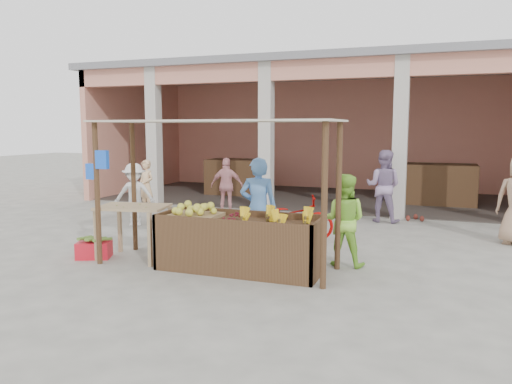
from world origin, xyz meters
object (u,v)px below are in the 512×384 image
at_px(red_crate, 94,250).
at_px(motorcycle, 290,217).
at_px(vendor_green, 344,218).
at_px(fruit_stall, 240,246).
at_px(side_table, 133,214).
at_px(vendor_blue, 258,205).

distance_m(red_crate, motorcycle, 3.80).
bearing_deg(vendor_green, fruit_stall, 30.50).
distance_m(side_table, red_crate, 0.97).
xyz_separation_m(side_table, red_crate, (-0.70, -0.19, -0.64)).
relative_size(fruit_stall, red_crate, 4.66).
bearing_deg(fruit_stall, vendor_blue, 88.33).
bearing_deg(vendor_blue, vendor_green, 169.00).
bearing_deg(fruit_stall, red_crate, -176.49).
bearing_deg(fruit_stall, motorcycle, 86.22).
height_order(fruit_stall, red_crate, fruit_stall).
distance_m(side_table, motorcycle, 3.17).
xyz_separation_m(vendor_green, motorcycle, (-1.34, 1.49, -0.33)).
bearing_deg(motorcycle, red_crate, 113.06).
height_order(fruit_stall, vendor_green, vendor_green).
distance_m(side_table, vendor_green, 3.58).
bearing_deg(vendor_green, vendor_blue, 2.72).
distance_m(fruit_stall, vendor_blue, 0.97).
height_order(fruit_stall, vendor_blue, vendor_blue).
xyz_separation_m(fruit_stall, red_crate, (-2.69, -0.16, -0.25)).
xyz_separation_m(side_table, vendor_green, (3.48, 0.83, 0.01)).
distance_m(vendor_green, motorcycle, 2.03).
bearing_deg(vendor_blue, motorcycle, -107.72).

